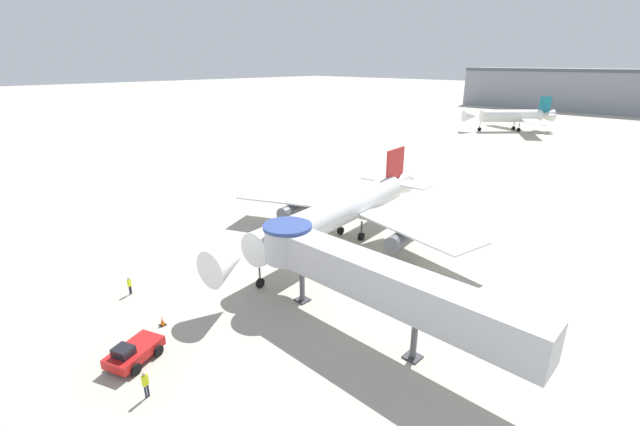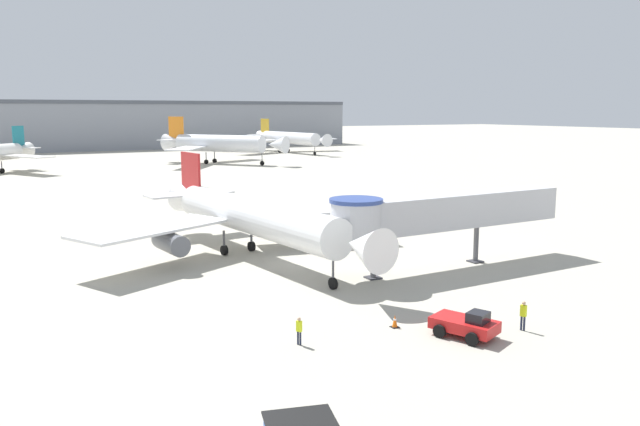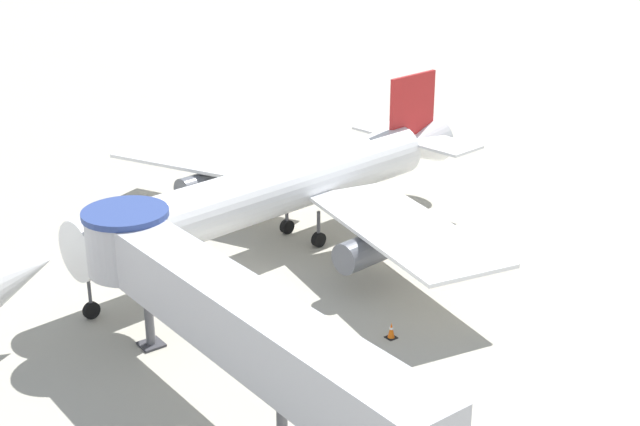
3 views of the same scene
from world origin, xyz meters
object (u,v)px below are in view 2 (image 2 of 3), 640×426
Objects in this scene: main_airplane at (249,217)px; pushback_tug_red at (466,324)px; traffic_cone_starboard_wing at (373,243)px; background_jet_orange_tail at (218,143)px; traffic_cone_near_nose at (395,321)px; background_jet_gold_tail at (288,138)px; ground_crew_marshaller at (299,329)px; ground_crew_wing_walker at (523,314)px; jet_bridge at (436,212)px.

pushback_tug_red is at bearing -89.06° from main_airplane.
background_jet_orange_tail reaches higher than traffic_cone_starboard_wing.
background_jet_gold_tail is at bearing 66.38° from traffic_cone_near_nose.
traffic_cone_starboard_wing is 99.37m from background_jet_orange_tail.
ground_crew_marshaller is (-9.06, 3.58, 0.18)m from pushback_tug_red.
pushback_tug_red reaches higher than traffic_cone_starboard_wing.
pushback_tug_red is at bearing -118.90° from ground_crew_wing_walker.
main_airplane is 41.51× the size of traffic_cone_near_nose.
jet_bridge is 16.45m from pushback_tug_red.
main_airplane is at bearing 136.25° from jet_bridge.
pushback_tug_red is 3.84m from ground_crew_wing_walker.
jet_bridge is 5.45× the size of pushback_tug_red.
background_jet_orange_tail reaches higher than main_airplane.
jet_bridge reaches higher than traffic_cone_starboard_wing.
background_jet_gold_tail reaches higher than ground_crew_marshaller.
traffic_cone_near_nose is 158.44m from background_jet_gold_tail.
ground_crew_wing_walker reaches higher than ground_crew_marshaller.
background_jet_orange_tail is at bearing 78.90° from traffic_cone_starboard_wing.
pushback_tug_red is 123.67m from background_jet_orange_tail.
background_jet_orange_tail reaches higher than ground_crew_wing_walker.
ground_crew_marshaller is (-6.40, 0.26, 0.56)m from traffic_cone_near_nose.
main_airplane is 17.91× the size of ground_crew_wing_walker.
jet_bridge is at bearing -91.00° from traffic_cone_starboard_wing.
background_jet_orange_tail is (27.90, 120.41, 4.27)m from pushback_tug_red.
traffic_cone_near_nose is at bearing -121.78° from ground_crew_marshaller.
traffic_cone_starboard_wing is at bearing 151.71° from ground_crew_wing_walker.
ground_crew_wing_walker is (6.40, -4.15, 0.68)m from traffic_cone_near_nose.
background_jet_orange_tail is at bearing 152.43° from ground_crew_wing_walker.
traffic_cone_near_nose is at bearing -139.11° from jet_bridge.
main_airplane is 20.19× the size of ground_crew_marshaller.
background_jet_orange_tail is (19.27, 106.99, 0.25)m from jet_bridge.
main_airplane reaches higher than jet_bridge.
main_airplane is 139.52m from background_jet_gold_tail.
main_airplane reaches higher than ground_crew_marshaller.
pushback_tug_red is at bearing -110.94° from traffic_cone_starboard_wing.
ground_crew_marshaller is at bearing -112.05° from main_airplane.
ground_crew_marshaller is at bearing 136.48° from pushback_tug_red.
background_jet_gold_tail reaches higher than traffic_cone_near_nose.
main_airplane is at bearing 91.97° from traffic_cone_near_nose.
jet_bridge is 144.74m from background_jet_gold_tail.
main_airplane is 24.97m from pushback_tug_red.
main_airplane is 21.52m from traffic_cone_near_nose.
ground_crew_wing_walker is 0.06× the size of background_jet_orange_tail.
background_jet_gold_tail is (60.81, 148.43, 3.79)m from pushback_tug_red.
traffic_cone_starboard_wing is at bearing -14.22° from main_airplane.
pushback_tug_red is 5.33× the size of traffic_cone_near_nose.
main_airplane is 16.43m from jet_bridge.
main_airplane is 7.79× the size of pushback_tug_red.
pushback_tug_red is (3.39, -24.56, -2.97)m from main_airplane.
jet_bridge reaches higher than traffic_cone_near_nose.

